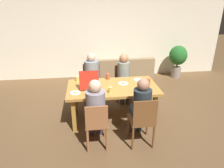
{
  "coord_description": "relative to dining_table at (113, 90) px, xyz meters",
  "views": [
    {
      "loc": [
        -0.51,
        -3.79,
        2.41
      ],
      "look_at": [
        0.0,
        0.1,
        0.76
      ],
      "focal_mm": 32.75,
      "sensor_mm": 36.0,
      "label": 1
    }
  ],
  "objects": [
    {
      "name": "ground_plane",
      "position": [
        0.0,
        0.0,
        -0.67
      ],
      "size": [
        20.0,
        20.0,
        0.0
      ],
      "primitive_type": "plane",
      "color": "brown"
    },
    {
      "name": "back_wall",
      "position": [
        0.0,
        2.71,
        0.72
      ],
      "size": [
        7.88,
        0.12,
        2.79
      ],
      "primitive_type": "cube",
      "color": "#F2E7CC",
      "rests_on": "ground"
    },
    {
      "name": "dining_table",
      "position": [
        0.0,
        0.0,
        0.0
      ],
      "size": [
        1.83,
        0.99,
        0.75
      ],
      "color": "#B58039",
      "rests_on": "ground"
    },
    {
      "name": "chair_0",
      "position": [
        -0.39,
        -0.9,
        -0.2
      ],
      "size": [
        0.38,
        0.45,
        0.88
      ],
      "color": "#9A613A",
      "rests_on": "ground"
    },
    {
      "name": "person_0",
      "position": [
        -0.39,
        -0.76,
        0.05
      ],
      "size": [
        0.32,
        0.51,
        1.24
      ],
      "color": "#3E344D",
      "rests_on": "ground"
    },
    {
      "name": "chair_1",
      "position": [
        0.39,
        0.95,
        -0.19
      ],
      "size": [
        0.4,
        0.41,
        0.86
      ],
      "color": "brown",
      "rests_on": "ground"
    },
    {
      "name": "person_1",
      "position": [
        0.39,
        0.81,
        0.03
      ],
      "size": [
        0.29,
        0.47,
        1.2
      ],
      "color": "#3B3A3F",
      "rests_on": "ground"
    },
    {
      "name": "chair_2",
      "position": [
        0.39,
        -0.95,
        -0.15
      ],
      "size": [
        0.42,
        0.44,
        0.94
      ],
      "color": "brown",
      "rests_on": "ground"
    },
    {
      "name": "person_2",
      "position": [
        0.39,
        -0.79,
        0.05
      ],
      "size": [
        0.3,
        0.53,
        1.23
      ],
      "color": "#2D3F4B",
      "rests_on": "ground"
    },
    {
      "name": "chair_3",
      "position": [
        -0.39,
        0.95,
        -0.15
      ],
      "size": [
        0.44,
        0.44,
        0.93
      ],
      "color": "brown",
      "rests_on": "ground"
    },
    {
      "name": "person_3",
      "position": [
        -0.39,
        0.8,
        0.06
      ],
      "size": [
        0.35,
        0.55,
        1.24
      ],
      "color": "#423244",
      "rests_on": "ground"
    },
    {
      "name": "pizza_box_0",
      "position": [
        -0.47,
        0.07,
        0.13
      ],
      "size": [
        0.37,
        0.47,
        0.38
      ],
      "color": "red",
      "rests_on": "dining_table"
    },
    {
      "name": "plate_0",
      "position": [
        0.61,
        0.26,
        0.09
      ],
      "size": [
        0.21,
        0.21,
        0.01
      ],
      "color": "white",
      "rests_on": "dining_table"
    },
    {
      "name": "plate_1",
      "position": [
        0.24,
        0.12,
        0.09
      ],
      "size": [
        0.21,
        0.21,
        0.03
      ],
      "color": "white",
      "rests_on": "dining_table"
    },
    {
      "name": "plate_2",
      "position": [
        -0.75,
        -0.23,
        0.09
      ],
      "size": [
        0.2,
        0.2,
        0.03
      ],
      "color": "white",
      "rests_on": "dining_table"
    },
    {
      "name": "drinking_glass_0",
      "position": [
        -0.08,
        -0.3,
        0.14
      ],
      "size": [
        0.08,
        0.08,
        0.12
      ],
      "primitive_type": "cylinder",
      "color": "#DCC25A",
      "rests_on": "dining_table"
    },
    {
      "name": "drinking_glass_1",
      "position": [
        0.76,
        0.03,
        0.14
      ],
      "size": [
        0.08,
        0.08,
        0.12
      ],
      "primitive_type": "cylinder",
      "color": "#BB5326",
      "rests_on": "dining_table"
    },
    {
      "name": "drinking_glass_2",
      "position": [
        -0.05,
        0.41,
        0.15
      ],
      "size": [
        0.08,
        0.08,
        0.13
      ],
      "primitive_type": "cylinder",
      "color": "#B24F30",
      "rests_on": "dining_table"
    },
    {
      "name": "drinking_glass_3",
      "position": [
        -0.72,
        0.38,
        0.13
      ],
      "size": [
        0.08,
        0.08,
        0.1
      ],
      "primitive_type": "cylinder",
      "color": "#E5C663",
      "rests_on": "dining_table"
    },
    {
      "name": "couch",
      "position": [
        0.59,
        2.07,
        -0.38
      ],
      "size": [
        1.74,
        0.86,
        0.81
      ],
      "color": "#927854",
      "rests_on": "ground"
    },
    {
      "name": "potted_plant",
      "position": [
        2.4,
        2.23,
        -0.01
      ],
      "size": [
        0.56,
        0.56,
        1.04
      ],
      "color": "gray",
      "rests_on": "ground"
    }
  ]
}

